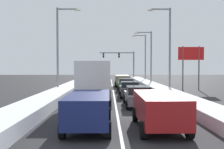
{
  "coord_description": "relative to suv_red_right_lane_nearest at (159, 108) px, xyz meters",
  "views": [
    {
      "loc": [
        -0.52,
        -6.25,
        3.0
      ],
      "look_at": [
        0.0,
        36.69,
        1.63
      ],
      "focal_mm": 41.25,
      "sensor_mm": 36.0,
      "label": 1
    }
  ],
  "objects": [
    {
      "name": "traffic_light_gantry",
      "position": [
        0.7,
        43.8,
        3.48
      ],
      "size": [
        7.54,
        0.47,
        6.2
      ],
      "color": "slate",
      "rests_on": "ground"
    },
    {
      "name": "street_lamp_right_near",
      "position": [
        4.09,
        16.45,
        4.56
      ],
      "size": [
        2.66,
        0.36,
        9.49
      ],
      "color": "gray",
      "rests_on": "ground"
    },
    {
      "name": "sedan_green_right_lane_fourth",
      "position": [
        -0.32,
        18.95,
        -0.25
      ],
      "size": [
        2.0,
        4.5,
        1.51
      ],
      "color": "#1E5633",
      "rests_on": "ground"
    },
    {
      "name": "snow_bank_right_shoulder",
      "position": [
        3.44,
        18.94,
        -0.69
      ],
      "size": [
        2.06,
        54.74,
        0.66
      ],
      "primitive_type": "cube",
      "color": "white",
      "rests_on": "ground"
    },
    {
      "name": "lane_stripe_between_right_lane_and_center_lane",
      "position": [
        -1.86,
        18.94,
        -1.01
      ],
      "size": [
        0.14,
        54.74,
        0.01
      ],
      "primitive_type": "cube",
      "color": "silver",
      "rests_on": "ground"
    },
    {
      "name": "street_lamp_right_far",
      "position": [
        4.17,
        36.35,
        4.29
      ],
      "size": [
        2.66,
        0.36,
        8.97
      ],
      "color": "gray",
      "rests_on": "ground"
    },
    {
      "name": "snow_bank_left_shoulder",
      "position": [
        -7.16,
        18.94,
        -0.64
      ],
      "size": [
        2.19,
        54.74,
        0.75
      ],
      "primitive_type": "cube",
      "color": "white",
      "rests_on": "ground"
    },
    {
      "name": "suv_black_center_lane_fifth",
      "position": [
        -3.72,
        28.82,
        0.0
      ],
      "size": [
        2.16,
        4.9,
        1.67
      ],
      "color": "black",
      "rests_on": "ground"
    },
    {
      "name": "sedan_gray_right_lane_second",
      "position": [
        -0.2,
        7.08,
        -0.25
      ],
      "size": [
        2.0,
        4.5,
        1.51
      ],
      "color": "slate",
      "rests_on": "ground"
    },
    {
      "name": "sedan_charcoal_right_lane_third",
      "position": [
        -0.36,
        13.03,
        -0.25
      ],
      "size": [
        2.0,
        4.5,
        1.51
      ],
      "color": "#38383D",
      "rests_on": "ground"
    },
    {
      "name": "suv_navy_center_lane_nearest",
      "position": [
        -3.36,
        0.09,
        0.0
      ],
      "size": [
        2.16,
        4.9,
        1.67
      ],
      "color": "navy",
      "rests_on": "ground"
    },
    {
      "name": "box_truck_center_lane_second",
      "position": [
        -3.47,
        7.91,
        0.88
      ],
      "size": [
        2.53,
        7.2,
        3.36
      ],
      "color": "#B7BABF",
      "rests_on": "ground"
    },
    {
      "name": "roadside_sign_right",
      "position": [
        7.81,
        19.61,
        3.0
      ],
      "size": [
        3.2,
        0.16,
        5.5
      ],
      "color": "#59595B",
      "rests_on": "ground"
    },
    {
      "name": "street_lamp_right_mid",
      "position": [
        3.61,
        26.4,
        3.91
      ],
      "size": [
        2.66,
        0.36,
        8.24
      ],
      "color": "gray",
      "rests_on": "ground"
    },
    {
      "name": "street_lamp_left_mid",
      "position": [
        -7.63,
        15.83,
        4.48
      ],
      "size": [
        2.66,
        0.36,
        9.34
      ],
      "color": "gray",
      "rests_on": "ground"
    },
    {
      "name": "ground_plane",
      "position": [
        -1.86,
        13.96,
        -1.02
      ],
      "size": [
        129.38,
        129.38,
        0.0
      ],
      "primitive_type": "plane",
      "color": "#28282B"
    },
    {
      "name": "suv_red_right_lane_nearest",
      "position": [
        0.0,
        0.0,
        0.0
      ],
      "size": [
        2.16,
        4.9,
        1.67
      ],
      "color": "maroon",
      "rests_on": "ground"
    },
    {
      "name": "sedan_maroon_center_lane_third",
      "position": [
        -3.6,
        16.14,
        -0.25
      ],
      "size": [
        2.0,
        4.5,
        1.51
      ],
      "color": "maroon",
      "rests_on": "ground"
    },
    {
      "name": "suv_tan_right_lane_fifth",
      "position": [
        -0.41,
        25.84,
        0.0
      ],
      "size": [
        2.16,
        4.9,
        1.67
      ],
      "color": "#937F60",
      "rests_on": "ground"
    },
    {
      "name": "sedan_white_center_lane_fourth",
      "position": [
        -3.39,
        22.61,
        -0.25
      ],
      "size": [
        2.0,
        4.5,
        1.51
      ],
      "color": "silver",
      "rests_on": "ground"
    }
  ]
}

